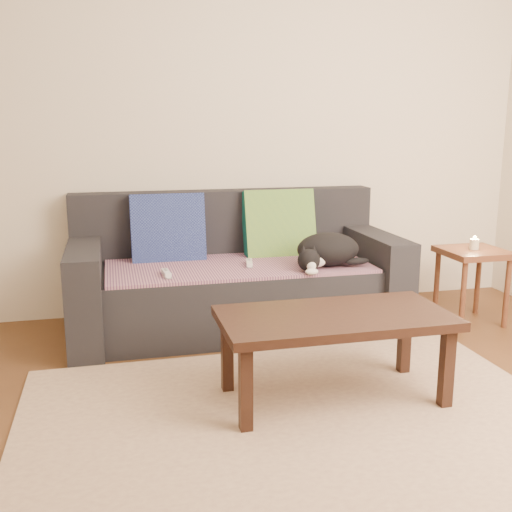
# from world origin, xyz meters

# --- Properties ---
(ground) EXTENTS (4.50, 4.50, 0.00)m
(ground) POSITION_xyz_m (0.00, 0.00, 0.00)
(ground) COLOR brown
(ground) RESTS_ON ground
(back_wall) EXTENTS (4.50, 0.04, 2.60)m
(back_wall) POSITION_xyz_m (0.00, 2.00, 1.30)
(back_wall) COLOR beige
(back_wall) RESTS_ON ground
(sofa) EXTENTS (2.10, 0.94, 0.87)m
(sofa) POSITION_xyz_m (0.00, 1.57, 0.31)
(sofa) COLOR #232328
(sofa) RESTS_ON ground
(throw_blanket) EXTENTS (1.66, 0.74, 0.02)m
(throw_blanket) POSITION_xyz_m (0.00, 1.48, 0.43)
(throw_blanket) COLOR #4B2B51
(throw_blanket) RESTS_ON sofa
(cushion_navy) EXTENTS (0.48, 0.20, 0.49)m
(cushion_navy) POSITION_xyz_m (-0.42, 1.74, 0.63)
(cushion_navy) COLOR navy
(cushion_navy) RESTS_ON throw_blanket
(cushion_green) EXTENTS (0.49, 0.25, 0.51)m
(cushion_green) POSITION_xyz_m (0.35, 1.74, 0.63)
(cushion_green) COLOR #0C5145
(cushion_green) RESTS_ON throw_blanket
(cat) EXTENTS (0.48, 0.38, 0.21)m
(cat) POSITION_xyz_m (0.53, 1.29, 0.54)
(cat) COLOR black
(cat) RESTS_ON throw_blanket
(wii_remote_a) EXTENTS (0.05, 0.15, 0.03)m
(wii_remote_a) POSITION_xyz_m (-0.48, 1.28, 0.46)
(wii_remote_a) COLOR white
(wii_remote_a) RESTS_ON throw_blanket
(wii_remote_b) EXTENTS (0.06, 0.15, 0.03)m
(wii_remote_b) POSITION_xyz_m (0.06, 1.43, 0.46)
(wii_remote_b) COLOR white
(wii_remote_b) RESTS_ON throw_blanket
(side_table) EXTENTS (0.40, 0.40, 0.50)m
(side_table) POSITION_xyz_m (1.56, 1.26, 0.42)
(side_table) COLOR brown
(side_table) RESTS_ON ground
(candle) EXTENTS (0.06, 0.06, 0.09)m
(candle) POSITION_xyz_m (1.56, 1.26, 0.54)
(candle) COLOR beige
(candle) RESTS_ON side_table
(rug) EXTENTS (2.50, 1.80, 0.01)m
(rug) POSITION_xyz_m (0.00, 0.15, 0.01)
(rug) COLOR tan
(rug) RESTS_ON ground
(coffee_table) EXTENTS (1.10, 0.55, 0.44)m
(coffee_table) POSITION_xyz_m (0.23, 0.37, 0.38)
(coffee_table) COLOR black
(coffee_table) RESTS_ON rug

